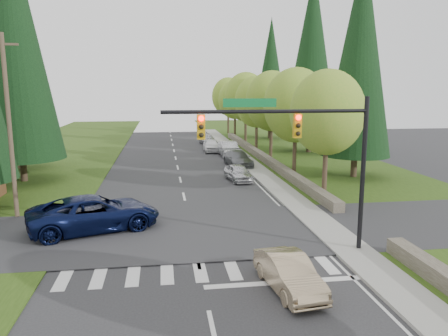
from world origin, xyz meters
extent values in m
plane|color=#28282B|center=(0.00, 0.00, 0.00)|extent=(120.00, 120.00, 0.00)
cube|color=#2A4412|center=(13.00, 20.00, 0.03)|extent=(14.00, 110.00, 0.06)
cube|color=#2A4412|center=(-13.00, 20.00, 0.03)|extent=(14.00, 110.00, 0.06)
cube|color=#28282B|center=(0.00, 8.00, 0.00)|extent=(120.00, 8.00, 0.10)
cube|color=gray|center=(6.90, 22.00, 0.07)|extent=(1.80, 80.00, 0.13)
cube|color=gray|center=(6.05, 22.00, 0.07)|extent=(0.20, 80.00, 0.13)
cube|color=#4C4438|center=(8.60, 30.00, 0.35)|extent=(0.70, 40.00, 0.70)
cylinder|color=black|center=(7.20, 4.50, 3.40)|extent=(0.20, 0.20, 6.80)
cylinder|color=black|center=(2.90, 4.50, 6.20)|extent=(8.60, 0.16, 0.16)
cube|color=#0C662D|center=(2.20, 4.55, 6.55)|extent=(2.20, 0.04, 0.35)
cube|color=#BF8C0C|center=(4.20, 4.50, 5.60)|extent=(0.32, 0.24, 1.00)
sphere|color=#FF0C05|center=(4.20, 4.36, 5.95)|extent=(0.22, 0.22, 0.22)
cube|color=#BF8C0C|center=(0.20, 4.50, 5.60)|extent=(0.32, 0.24, 1.00)
sphere|color=#FF0C05|center=(0.20, 4.36, 5.95)|extent=(0.22, 0.22, 0.22)
cylinder|color=#473828|center=(-9.50, 12.00, 5.00)|extent=(0.24, 0.24, 10.00)
cube|color=#473828|center=(-9.50, 12.00, 9.40)|extent=(1.60, 0.10, 0.12)
cylinder|color=#38281C|center=(9.20, 14.00, 2.38)|extent=(0.32, 0.32, 4.76)
ellipsoid|color=#639628|center=(9.20, 14.00, 5.61)|extent=(4.80, 4.80, 5.52)
cylinder|color=#38281C|center=(9.30, 21.00, 2.46)|extent=(0.32, 0.32, 4.93)
ellipsoid|color=#639628|center=(9.30, 21.00, 5.81)|extent=(5.20, 5.20, 5.98)
cylinder|color=#38281C|center=(9.10, 28.00, 2.52)|extent=(0.32, 0.32, 5.04)
ellipsoid|color=#639628|center=(9.10, 28.00, 5.94)|extent=(5.00, 5.00, 5.75)
cylinder|color=#38281C|center=(9.20, 35.00, 2.41)|extent=(0.32, 0.32, 4.82)
ellipsoid|color=#639628|center=(9.20, 35.00, 5.68)|extent=(5.00, 5.00, 5.75)
cylinder|color=#38281C|center=(9.30, 42.00, 2.58)|extent=(0.32, 0.32, 5.15)
ellipsoid|color=#639628|center=(9.30, 42.00, 6.07)|extent=(5.40, 5.40, 6.21)
cylinder|color=#38281C|center=(9.10, 49.00, 2.35)|extent=(0.32, 0.32, 4.70)
ellipsoid|color=#639628|center=(9.10, 49.00, 5.54)|extent=(4.80, 4.80, 5.52)
cylinder|color=#38281C|center=(9.20, 56.00, 2.49)|extent=(0.32, 0.32, 4.98)
ellipsoid|color=#639628|center=(9.20, 56.00, 5.87)|extent=(5.20, 5.20, 5.98)
cylinder|color=#38281C|center=(-12.00, 22.00, 1.00)|extent=(0.50, 0.50, 2.00)
cone|color=black|center=(-12.00, 22.00, 11.30)|extent=(6.46, 6.46, 19.00)
cylinder|color=#38281C|center=(-14.00, 28.00, 1.00)|extent=(0.50, 0.50, 2.00)
cone|color=black|center=(-14.00, 28.00, 10.30)|extent=(5.78, 5.78, 17.00)
cylinder|color=#38281C|center=(14.00, 20.00, 1.00)|extent=(0.50, 0.50, 2.00)
cone|color=black|center=(14.00, 20.00, 9.80)|extent=(5.44, 5.44, 16.00)
cylinder|color=#38281C|center=(15.00, 34.00, 1.00)|extent=(0.50, 0.50, 2.00)
cone|color=black|center=(15.00, 34.00, 10.80)|extent=(6.12, 6.12, 18.00)
cylinder|color=#38281C|center=(14.00, 48.00, 1.00)|extent=(0.50, 0.50, 2.00)
cone|color=black|center=(14.00, 48.00, 9.30)|extent=(5.10, 5.10, 15.00)
imported|color=tan|center=(3.00, 1.19, 0.64)|extent=(1.86, 4.04, 1.28)
imported|color=#0B1338|center=(-4.83, 9.07, 0.90)|extent=(7.09, 4.91, 1.80)
imported|color=silver|center=(4.47, 19.94, 0.64)|extent=(2.02, 3.95, 1.29)
imported|color=slate|center=(5.60, 26.33, 0.71)|extent=(2.35, 5.02, 1.42)
imported|color=#BABBBF|center=(5.60, 32.24, 0.80)|extent=(1.86, 4.92, 1.60)
imported|color=white|center=(4.20, 36.20, 0.72)|extent=(1.82, 4.26, 1.43)
imported|color=#B1B2B6|center=(4.49, 43.00, 0.62)|extent=(2.15, 4.40, 1.23)
camera|label=1|loc=(-1.37, -12.95, 7.12)|focal=35.00mm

